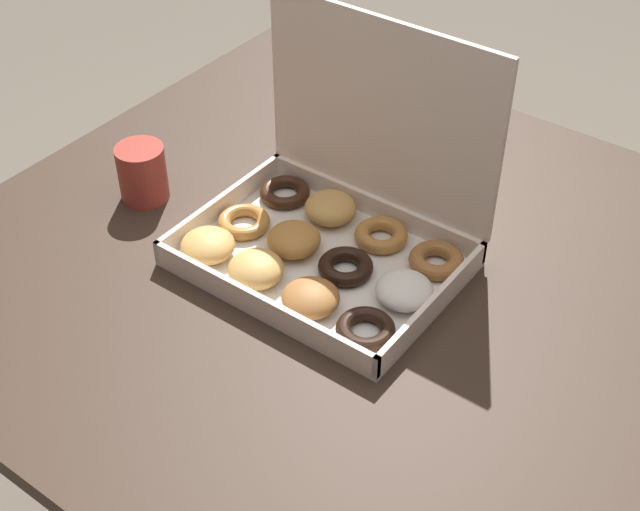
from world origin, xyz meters
name	(u,v)px	position (x,y,z in m)	size (l,w,h in m)	color
dining_table	(364,313)	(0.00, 0.00, 0.63)	(1.17, 1.03, 0.72)	#38281E
donut_box	(331,225)	(-0.06, 0.00, 0.77)	(0.38, 0.28, 0.32)	silver
coffee_mug	(142,172)	(-0.37, -0.06, 0.76)	(0.07, 0.07, 0.09)	#A3382D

